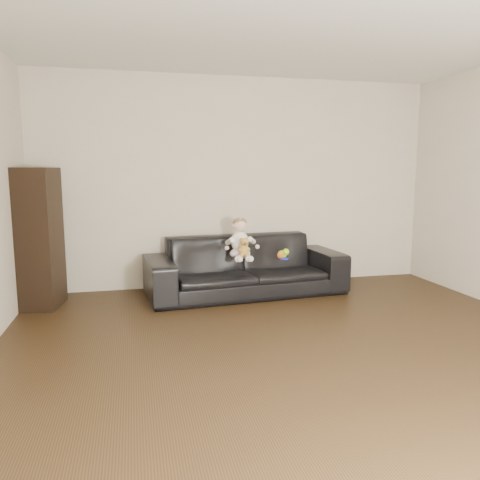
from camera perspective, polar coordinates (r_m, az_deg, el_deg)
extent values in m
plane|color=#312111|center=(3.62, 9.95, -15.45)|extent=(5.50, 5.50, 0.00)
plane|color=beige|center=(5.94, -0.15, 6.97)|extent=(5.00, 0.00, 5.00)
imported|color=black|center=(5.55, 0.68, -3.14)|extent=(2.39, 1.11, 0.68)
cube|color=black|center=(5.40, -23.27, 0.19)|extent=(0.45, 0.56, 1.49)
cube|color=silver|center=(5.36, -23.27, 3.74)|extent=(0.22, 0.28, 0.28)
ellipsoid|color=silver|center=(5.39, 0.00, -1.64)|extent=(0.27, 0.24, 0.13)
ellipsoid|color=white|center=(5.39, -0.04, -0.17)|extent=(0.23, 0.20, 0.25)
sphere|color=beige|center=(5.35, 0.00, 1.84)|extent=(0.19, 0.19, 0.16)
ellipsoid|color=#8C603F|center=(5.35, -0.02, 2.11)|extent=(0.19, 0.19, 0.11)
cylinder|color=silver|center=(5.24, -0.15, -2.16)|extent=(0.10, 0.21, 0.08)
cylinder|color=silver|center=(5.26, 0.90, -2.11)|extent=(0.10, 0.21, 0.08)
sphere|color=white|center=(5.14, 0.00, -2.37)|extent=(0.08, 0.08, 0.07)
sphere|color=white|center=(5.17, 1.28, -2.32)|extent=(0.08, 0.08, 0.07)
cylinder|color=white|center=(5.30, -1.25, -0.15)|extent=(0.09, 0.18, 0.11)
cylinder|color=white|center=(5.36, 1.43, -0.05)|extent=(0.09, 0.18, 0.11)
ellipsoid|color=#B68834|center=(5.24, 0.48, -1.26)|extent=(0.14, 0.13, 0.13)
sphere|color=#B68834|center=(5.21, 0.52, -0.27)|extent=(0.11, 0.11, 0.09)
sphere|color=#B68834|center=(5.21, 0.16, 0.09)|extent=(0.04, 0.04, 0.03)
sphere|color=#B68834|center=(5.22, 0.82, 0.11)|extent=(0.04, 0.04, 0.03)
sphere|color=#593819|center=(5.18, 0.61, -0.43)|extent=(0.04, 0.04, 0.03)
ellipsoid|color=#A9DB19|center=(5.46, 5.17, -1.74)|extent=(0.15, 0.17, 0.09)
sphere|color=#E4521A|center=(5.42, 4.92, -1.92)|extent=(0.08, 0.08, 0.07)
cylinder|color=#1721BF|center=(5.41, 5.41, -2.26)|extent=(0.14, 0.14, 0.02)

